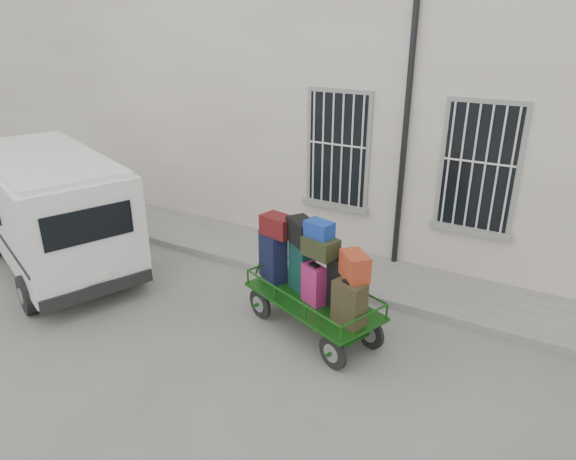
% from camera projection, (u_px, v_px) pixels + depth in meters
% --- Properties ---
extents(ground, '(80.00, 80.00, 0.00)m').
position_uv_depth(ground, '(279.00, 323.00, 8.47)').
color(ground, '#63635E').
rests_on(ground, ground).
extents(building, '(24.00, 5.15, 6.00)m').
position_uv_depth(building, '(401.00, 97.00, 11.73)').
color(building, beige).
rests_on(building, ground).
extents(sidewalk, '(24.00, 1.70, 0.15)m').
position_uv_depth(sidewalk, '(336.00, 267.00, 10.20)').
color(sidewalk, slate).
rests_on(sidewalk, ground).
extents(luggage_cart, '(2.69, 1.77, 1.92)m').
position_uv_depth(luggage_cart, '(312.00, 275.00, 7.92)').
color(luggage_cart, black).
rests_on(luggage_cart, ground).
extents(van, '(4.94, 3.47, 2.31)m').
position_uv_depth(van, '(51.00, 205.00, 9.91)').
color(van, white).
rests_on(van, ground).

